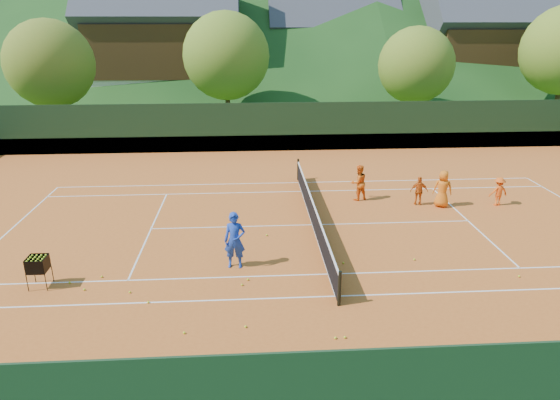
{
  "coord_description": "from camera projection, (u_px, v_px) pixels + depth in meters",
  "views": [
    {
      "loc": [
        -2.5,
        -18.32,
        7.81
      ],
      "look_at": [
        -1.31,
        0.0,
        1.11
      ],
      "focal_mm": 32.0,
      "sensor_mm": 36.0,
      "label": 1
    }
  ],
  "objects": [
    {
      "name": "tennis_ball_15",
      "position": [
        184.0,
        333.0,
        13.07
      ],
      "size": [
        0.07,
        0.07,
        0.07
      ],
      "primitive_type": "sphere",
      "color": "#CCEE27",
      "rests_on": "clay_court"
    },
    {
      "name": "tennis_ball_17",
      "position": [
        75.0,
        398.0,
        10.83
      ],
      "size": [
        0.07,
        0.07,
        0.07
      ],
      "primitive_type": "sphere",
      "color": "#CCEE27",
      "rests_on": "clay_court"
    },
    {
      "name": "tennis_ball_2",
      "position": [
        343.0,
        263.0,
        16.8
      ],
      "size": [
        0.07,
        0.07,
        0.07
      ],
      "primitive_type": "sphere",
      "color": "#CCEE27",
      "rests_on": "clay_court"
    },
    {
      "name": "tennis_ball_3",
      "position": [
        414.0,
        259.0,
        17.05
      ],
      "size": [
        0.07,
        0.07,
        0.07
      ],
      "primitive_type": "sphere",
      "color": "#CCEE27",
      "rests_on": "clay_court"
    },
    {
      "name": "chalet_mid",
      "position": [
        330.0,
        48.0,
        50.53
      ],
      "size": [
        12.65,
        8.82,
        11.45
      ],
      "color": "beige",
      "rests_on": "ground"
    },
    {
      "name": "student_d",
      "position": [
        499.0,
        191.0,
        21.91
      ],
      "size": [
        0.86,
        0.55,
        1.28
      ],
      "primitive_type": "imported",
      "rotation": [
        0.0,
        0.0,
        3.24
      ],
      "color": "#FB5C16",
      "rests_on": "clay_court"
    },
    {
      "name": "tree_b",
      "position": [
        226.0,
        56.0,
        36.73
      ],
      "size": [
        6.4,
        6.4,
        8.4
      ],
      "color": "#3F2819",
      "rests_on": "ground"
    },
    {
      "name": "student_a",
      "position": [
        359.0,
        183.0,
        22.51
      ],
      "size": [
        0.96,
        0.86,
        1.63
      ],
      "primitive_type": "imported",
      "rotation": [
        0.0,
        0.0,
        3.51
      ],
      "color": "orange",
      "rests_on": "clay_court"
    },
    {
      "name": "student_b",
      "position": [
        419.0,
        191.0,
        21.93
      ],
      "size": [
        0.8,
        0.46,
        1.29
      ],
      "primitive_type": "imported",
      "rotation": [
        0.0,
        0.0,
        2.95
      ],
      "color": "#CE5412",
      "rests_on": "clay_court"
    },
    {
      "name": "tennis_ball_6",
      "position": [
        84.0,
        289.0,
        15.16
      ],
      "size": [
        0.07,
        0.07,
        0.07
      ],
      "primitive_type": "sphere",
      "color": "#CCEE27",
      "rests_on": "clay_court"
    },
    {
      "name": "tennis_ball_1",
      "position": [
        248.0,
        279.0,
        15.74
      ],
      "size": [
        0.07,
        0.07,
        0.07
      ],
      "primitive_type": "sphere",
      "color": "#CCEE27",
      "rests_on": "clay_court"
    },
    {
      "name": "chalet_left",
      "position": [
        164.0,
        44.0,
        45.59
      ],
      "size": [
        13.8,
        9.93,
        12.92
      ],
      "color": "beige",
      "rests_on": "ground"
    },
    {
      "name": "tennis_ball_18",
      "position": [
        102.0,
        277.0,
        15.91
      ],
      "size": [
        0.07,
        0.07,
        0.07
      ],
      "primitive_type": "sphere",
      "color": "#CCEE27",
      "rests_on": "clay_court"
    },
    {
      "name": "tree_a",
      "position": [
        50.0,
        64.0,
        34.24
      ],
      "size": [
        6.0,
        6.0,
        7.88
      ],
      "color": "#3D2818",
      "rests_on": "ground"
    },
    {
      "name": "court_lines",
      "position": [
        313.0,
        225.0,
        19.99
      ],
      "size": [
        23.83,
        11.03,
        0.0
      ],
      "color": "white",
      "rests_on": "clay_court"
    },
    {
      "name": "tennis_ball_5",
      "position": [
        242.0,
        285.0,
        15.43
      ],
      "size": [
        0.07,
        0.07,
        0.07
      ],
      "primitive_type": "sphere",
      "color": "#CCEE27",
      "rests_on": "clay_court"
    },
    {
      "name": "tennis_ball_12",
      "position": [
        130.0,
        292.0,
        15.01
      ],
      "size": [
        0.07,
        0.07,
        0.07
      ],
      "primitive_type": "sphere",
      "color": "#CCEE27",
      "rests_on": "clay_court"
    },
    {
      "name": "tennis_ball_0",
      "position": [
        246.0,
        327.0,
        13.33
      ],
      "size": [
        0.07,
        0.07,
        0.07
      ],
      "primitive_type": "sphere",
      "color": "#CCEE27",
      "rests_on": "clay_court"
    },
    {
      "name": "student_c",
      "position": [
        443.0,
        189.0,
        21.66
      ],
      "size": [
        0.93,
        0.75,
        1.64
      ],
      "primitive_type": "imported",
      "rotation": [
        0.0,
        0.0,
        2.81
      ],
      "color": "orange",
      "rests_on": "clay_court"
    },
    {
      "name": "tennis_net",
      "position": [
        313.0,
        213.0,
        19.82
      ],
      "size": [
        0.1,
        12.07,
        1.1
      ],
      "color": "black",
      "rests_on": "clay_court"
    },
    {
      "name": "coach",
      "position": [
        235.0,
        240.0,
        16.3
      ],
      "size": [
        0.74,
        0.53,
        1.92
      ],
      "primitive_type": "imported",
      "rotation": [
        0.0,
        0.0,
        -0.1
      ],
      "color": "#1B3CB0",
      "rests_on": "clay_court"
    },
    {
      "name": "tennis_ball_16",
      "position": [
        187.0,
        389.0,
        11.09
      ],
      "size": [
        0.07,
        0.07,
        0.07
      ],
      "primitive_type": "sphere",
      "color": "#CCEE27",
      "rests_on": "clay_court"
    },
    {
      "name": "perimeter_fence",
      "position": [
        313.0,
        196.0,
        19.57
      ],
      "size": [
        40.4,
        24.24,
        3.0
      ],
      "color": "black",
      "rests_on": "clay_court"
    },
    {
      "name": "tennis_ball_9",
      "position": [
        70.0,
        283.0,
        15.55
      ],
      "size": [
        0.07,
        0.07,
        0.07
      ],
      "primitive_type": "sphere",
      "color": "#CCEE27",
      "rests_on": "clay_court"
    },
    {
      "name": "tennis_ball_7",
      "position": [
        335.0,
        338.0,
        12.86
      ],
      "size": [
        0.07,
        0.07,
        0.07
      ],
      "primitive_type": "sphere",
      "color": "#CCEE27",
      "rests_on": "clay_court"
    },
    {
      "name": "ground",
      "position": [
        313.0,
        225.0,
        20.0
      ],
      "size": [
        400.0,
        400.0,
        0.0
      ],
      "primitive_type": "plane",
      "color": "#284F18",
      "rests_on": "ground"
    },
    {
      "name": "tree_c",
      "position": [
        416.0,
        65.0,
        36.86
      ],
      "size": [
        5.6,
        5.6,
        7.35
      ],
      "color": "#3F2719",
      "rests_on": "ground"
    },
    {
      "name": "chalet_right",
      "position": [
        482.0,
        47.0,
        47.54
      ],
      "size": [
        11.5,
        8.82,
        11.91
      ],
      "color": "beige",
      "rests_on": "ground"
    },
    {
      "name": "tennis_ball_11",
      "position": [
        519.0,
        276.0,
        15.94
      ],
      "size": [
        0.07,
        0.07,
        0.07
      ],
      "primitive_type": "sphere",
      "color": "#CCEE27",
      "rests_on": "clay_court"
    },
    {
      "name": "ball_hopper",
      "position": [
        38.0,
        265.0,
        15.14
      ],
      "size": [
        0.57,
        0.57,
        1.0
      ],
      "color": "black",
      "rests_on": "clay_court"
    },
    {
      "name": "tennis_ball_14",
      "position": [
        520.0,
        358.0,
        12.1
      ],
      "size": [
        0.07,
        0.07,
        0.07
      ],
      "primitive_type": "sphere",
      "color": "#CCEE27",
      "rests_on": "clay_court"
    },
    {
      "name": "tennis_ball_13",
      "position": [
        345.0,
        337.0,
        12.89
      ],
      "size": [
        0.07,
        0.07,
        0.07
      ],
      "primitive_type": "sphere",
      "color": "#CCEE27",
      "rests_on": "clay_court"
    },
    {
      "name": "tennis_ball_4",
      "position": [
        267.0,
        235.0,
        18.96
      ],
      "size": [
        0.07,
        0.07,
        0.07
      ],
      "primitive_type": "sphere",
      "color": "#CCEE27",
      "rests_on": "clay_court"
    },
    {
      "name": "tennis_ball_10",
      "position": [
        148.0,
        302.0,
        14.48
      ],
      "size": [
        0.07,
        0.07,
        0.07
      ],
      "primitive_type": "sphere",
      "color": "#CCEE27",
      "rests_on": "clay_court"
    },
    {
      "name": "clay_court",
      "position": [
        313.0,
        225.0,
        20.0
      ],
      "size": [
        40.0,
        24.0,
        0.02
      ],
      "primitive_type": "cube",
      "color": "#BE581E",
      "rests_on": "ground"
    }
  ]
}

